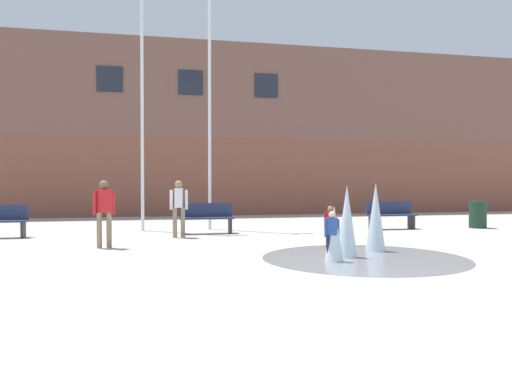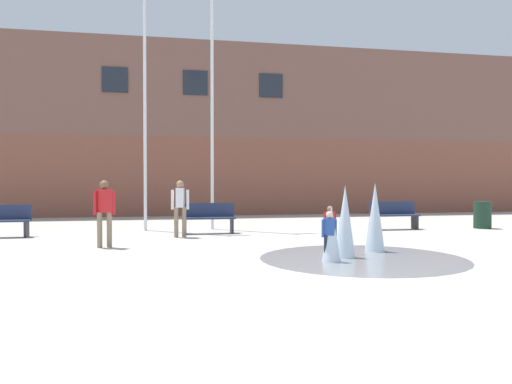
{
  "view_description": "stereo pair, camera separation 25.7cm",
  "coord_description": "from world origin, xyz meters",
  "px_view_note": "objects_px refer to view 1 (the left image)",
  "views": [
    {
      "loc": [
        -1.96,
        -5.63,
        1.57
      ],
      "look_at": [
        0.71,
        6.52,
        1.3
      ],
      "focal_mm": 35.0,
      "sensor_mm": 36.0,
      "label": 1
    },
    {
      "loc": [
        -1.71,
        -5.68,
        1.57
      ],
      "look_at": [
        0.71,
        6.52,
        1.3
      ],
      "focal_mm": 35.0,
      "sensor_mm": 36.0,
      "label": 2
    }
  ],
  "objects_px": {
    "child_running": "(330,223)",
    "trash_can": "(478,215)",
    "adult_near_bench": "(179,204)",
    "park_bench_left_of_flagpoles": "(207,218)",
    "flagpole_right": "(210,93)",
    "park_bench_under_left_flagpole": "(391,214)",
    "flagpole_left": "(143,84)",
    "teen_by_trashcan": "(104,208)",
    "child_with_pink_shirt": "(332,232)"
  },
  "relations": [
    {
      "from": "park_bench_left_of_flagpoles",
      "to": "flagpole_left",
      "type": "distance_m",
      "value": 4.74
    },
    {
      "from": "park_bench_left_of_flagpoles",
      "to": "park_bench_under_left_flagpole",
      "type": "distance_m",
      "value": 6.07
    },
    {
      "from": "park_bench_under_left_flagpole",
      "to": "flagpole_right",
      "type": "distance_m",
      "value": 7.12
    },
    {
      "from": "child_running",
      "to": "trash_can",
      "type": "distance_m",
      "value": 7.55
    },
    {
      "from": "trash_can",
      "to": "child_running",
      "type": "bearing_deg",
      "value": -151.42
    },
    {
      "from": "park_bench_under_left_flagpole",
      "to": "flagpole_right",
      "type": "xyz_separation_m",
      "value": [
        -5.78,
        1.21,
        3.97
      ]
    },
    {
      "from": "park_bench_left_of_flagpoles",
      "to": "flagpole_right",
      "type": "height_order",
      "value": "flagpole_right"
    },
    {
      "from": "teen_by_trashcan",
      "to": "adult_near_bench",
      "type": "bearing_deg",
      "value": 87.38
    },
    {
      "from": "adult_near_bench",
      "to": "flagpole_right",
      "type": "relative_size",
      "value": 0.19
    },
    {
      "from": "adult_near_bench",
      "to": "flagpole_left",
      "type": "height_order",
      "value": "flagpole_left"
    },
    {
      "from": "child_with_pink_shirt",
      "to": "child_running",
      "type": "relative_size",
      "value": 1.0
    },
    {
      "from": "child_with_pink_shirt",
      "to": "trash_can",
      "type": "height_order",
      "value": "child_with_pink_shirt"
    },
    {
      "from": "child_with_pink_shirt",
      "to": "child_running",
      "type": "xyz_separation_m",
      "value": [
        0.72,
        1.98,
        0.0
      ]
    },
    {
      "from": "park_bench_left_of_flagpoles",
      "to": "teen_by_trashcan",
      "type": "xyz_separation_m",
      "value": [
        -2.73,
        -2.75,
        0.45
      ]
    },
    {
      "from": "park_bench_under_left_flagpole",
      "to": "child_with_pink_shirt",
      "type": "bearing_deg",
      "value": -126.35
    },
    {
      "from": "adult_near_bench",
      "to": "flagpole_right",
      "type": "height_order",
      "value": "flagpole_right"
    },
    {
      "from": "flagpole_right",
      "to": "trash_can",
      "type": "relative_size",
      "value": 9.34
    },
    {
      "from": "flagpole_left",
      "to": "trash_can",
      "type": "xyz_separation_m",
      "value": [
        10.97,
        -1.47,
        -4.2
      ]
    },
    {
      "from": "park_bench_left_of_flagpoles",
      "to": "child_running",
      "type": "xyz_separation_m",
      "value": [
        2.49,
        -3.79,
        0.1
      ]
    },
    {
      "from": "teen_by_trashcan",
      "to": "adult_near_bench",
      "type": "height_order",
      "value": "same"
    },
    {
      "from": "child_running",
      "to": "trash_can",
      "type": "bearing_deg",
      "value": 67.5
    },
    {
      "from": "child_running",
      "to": "flagpole_left",
      "type": "relative_size",
      "value": 0.11
    },
    {
      "from": "park_bench_left_of_flagpoles",
      "to": "park_bench_under_left_flagpole",
      "type": "bearing_deg",
      "value": 0.78
    },
    {
      "from": "flagpole_left",
      "to": "flagpole_right",
      "type": "relative_size",
      "value": 1.05
    },
    {
      "from": "teen_by_trashcan",
      "to": "child_with_pink_shirt",
      "type": "relative_size",
      "value": 1.61
    },
    {
      "from": "adult_near_bench",
      "to": "flagpole_left",
      "type": "bearing_deg",
      "value": 34.59
    },
    {
      "from": "flagpole_right",
      "to": "teen_by_trashcan",
      "type": "bearing_deg",
      "value": -126.7
    },
    {
      "from": "park_bench_left_of_flagpoles",
      "to": "flagpole_left",
      "type": "height_order",
      "value": "flagpole_left"
    },
    {
      "from": "adult_near_bench",
      "to": "trash_can",
      "type": "relative_size",
      "value": 1.77
    },
    {
      "from": "park_bench_under_left_flagpole",
      "to": "trash_can",
      "type": "xyz_separation_m",
      "value": [
        3.04,
        -0.26,
        -0.03
      ]
    },
    {
      "from": "adult_near_bench",
      "to": "child_running",
      "type": "height_order",
      "value": "adult_near_bench"
    },
    {
      "from": "child_running",
      "to": "flagpole_right",
      "type": "xyz_separation_m",
      "value": [
        -2.2,
        5.08,
        3.87
      ]
    },
    {
      "from": "park_bench_under_left_flagpole",
      "to": "child_running",
      "type": "height_order",
      "value": "child_running"
    },
    {
      "from": "flagpole_right",
      "to": "park_bench_under_left_flagpole",
      "type": "bearing_deg",
      "value": -11.85
    },
    {
      "from": "park_bench_left_of_flagpoles",
      "to": "teen_by_trashcan",
      "type": "distance_m",
      "value": 3.91
    },
    {
      "from": "child_with_pink_shirt",
      "to": "trash_can",
      "type": "distance_m",
      "value": 9.24
    },
    {
      "from": "adult_near_bench",
      "to": "trash_can",
      "type": "distance_m",
      "value": 10.03
    },
    {
      "from": "child_with_pink_shirt",
      "to": "child_running",
      "type": "distance_m",
      "value": 2.11
    },
    {
      "from": "child_running",
      "to": "park_bench_left_of_flagpoles",
      "type": "bearing_deg",
      "value": 162.18
    },
    {
      "from": "flagpole_left",
      "to": "teen_by_trashcan",
      "type": "bearing_deg",
      "value": -102.24
    },
    {
      "from": "adult_near_bench",
      "to": "trash_can",
      "type": "height_order",
      "value": "adult_near_bench"
    },
    {
      "from": "adult_near_bench",
      "to": "child_with_pink_shirt",
      "type": "distance_m",
      "value": 5.56
    },
    {
      "from": "teen_by_trashcan",
      "to": "trash_can",
      "type": "bearing_deg",
      "value": 54.51
    },
    {
      "from": "flagpole_left",
      "to": "trash_can",
      "type": "height_order",
      "value": "flagpole_left"
    },
    {
      "from": "teen_by_trashcan",
      "to": "flagpole_right",
      "type": "xyz_separation_m",
      "value": [
        3.02,
        4.05,
        3.52
      ]
    },
    {
      "from": "teen_by_trashcan",
      "to": "child_running",
      "type": "xyz_separation_m",
      "value": [
        5.22,
        -1.04,
        -0.35
      ]
    },
    {
      "from": "teen_by_trashcan",
      "to": "flagpole_right",
      "type": "relative_size",
      "value": 0.19
    },
    {
      "from": "child_running",
      "to": "flagpole_right",
      "type": "distance_m",
      "value": 6.76
    },
    {
      "from": "child_with_pink_shirt",
      "to": "child_running",
      "type": "bearing_deg",
      "value": 105.21
    },
    {
      "from": "adult_near_bench",
      "to": "flagpole_right",
      "type": "xyz_separation_m",
      "value": [
        1.17,
        2.19,
        3.52
      ]
    }
  ]
}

